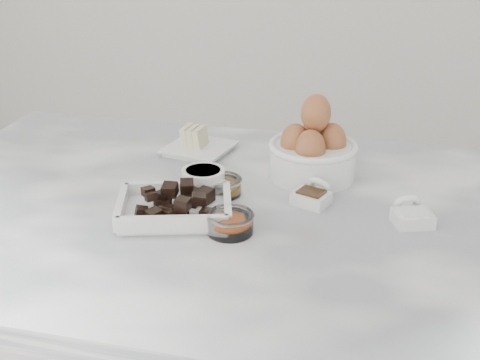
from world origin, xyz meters
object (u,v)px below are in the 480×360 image
(egg_bowl, at_px, (313,151))
(salt_spoon, at_px, (411,214))
(chocolate_dish, at_px, (174,205))
(zest_bowl, at_px, (230,222))
(butter_plate, at_px, (198,144))
(honey_bowl, at_px, (222,186))
(vanilla_spoon, at_px, (313,195))
(sugar_ramekin, at_px, (203,180))

(egg_bowl, xyz_separation_m, salt_spoon, (0.19, -0.15, -0.04))
(chocolate_dish, relative_size, egg_bowl, 1.31)
(egg_bowl, relative_size, zest_bowl, 2.16)
(butter_plate, height_order, honey_bowl, butter_plate)
(butter_plate, distance_m, zest_bowl, 0.36)
(honey_bowl, bearing_deg, vanilla_spoon, 1.40)
(chocolate_dish, distance_m, sugar_ramekin, 0.10)
(honey_bowl, bearing_deg, egg_bowl, 39.06)
(honey_bowl, height_order, vanilla_spoon, vanilla_spoon)
(sugar_ramekin, xyz_separation_m, salt_spoon, (0.37, -0.03, -0.01))
(egg_bowl, distance_m, honey_bowl, 0.19)
(butter_plate, bearing_deg, vanilla_spoon, -34.29)
(sugar_ramekin, relative_size, zest_bowl, 0.98)
(vanilla_spoon, bearing_deg, butter_plate, 145.71)
(egg_bowl, bearing_deg, vanilla_spoon, -80.68)
(vanilla_spoon, xyz_separation_m, salt_spoon, (0.17, -0.04, 0.00))
(chocolate_dish, xyz_separation_m, honey_bowl, (0.05, 0.11, -0.01))
(sugar_ramekin, bearing_deg, chocolate_dish, -101.42)
(chocolate_dish, xyz_separation_m, sugar_ramekin, (0.02, 0.10, 0.00))
(chocolate_dish, xyz_separation_m, butter_plate, (-0.05, 0.29, -0.00))
(chocolate_dish, bearing_deg, sugar_ramekin, 78.58)
(honey_bowl, xyz_separation_m, vanilla_spoon, (0.16, 0.00, -0.00))
(chocolate_dish, distance_m, butter_plate, 0.30)
(zest_bowl, bearing_deg, butter_plate, 115.46)
(sugar_ramekin, relative_size, salt_spoon, 0.87)
(sugar_ramekin, height_order, vanilla_spoon, same)
(zest_bowl, bearing_deg, vanilla_spoon, 51.34)
(honey_bowl, distance_m, zest_bowl, 0.15)
(egg_bowl, xyz_separation_m, zest_bowl, (-0.09, -0.26, -0.03))
(egg_bowl, relative_size, honey_bowl, 2.34)
(butter_plate, xyz_separation_m, salt_spoon, (0.44, -0.22, -0.00))
(butter_plate, bearing_deg, salt_spoon, -26.58)
(salt_spoon, bearing_deg, egg_bowl, 141.24)
(zest_bowl, bearing_deg, chocolate_dish, 163.34)
(sugar_ramekin, xyz_separation_m, egg_bowl, (0.18, 0.12, 0.03))
(egg_bowl, xyz_separation_m, vanilla_spoon, (0.02, -0.11, -0.04))
(vanilla_spoon, bearing_deg, honey_bowl, -178.60)
(chocolate_dish, relative_size, butter_plate, 1.49)
(butter_plate, height_order, egg_bowl, egg_bowl)
(chocolate_dish, bearing_deg, salt_spoon, 10.97)
(vanilla_spoon, bearing_deg, chocolate_dish, -153.20)
(sugar_ramekin, relative_size, vanilla_spoon, 0.90)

